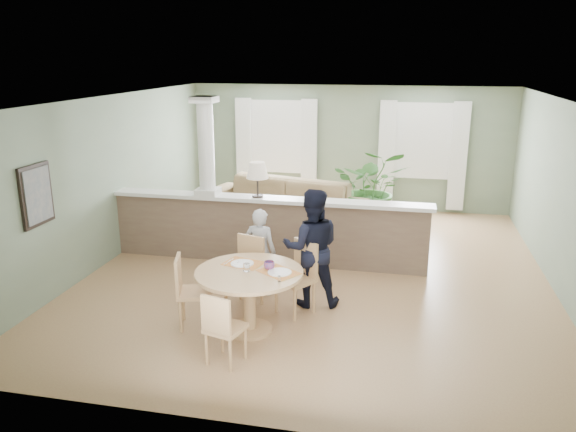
% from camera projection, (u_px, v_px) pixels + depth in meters
% --- Properties ---
extents(ground, '(8.00, 8.00, 0.00)m').
position_uv_depth(ground, '(319.00, 270.00, 9.00)').
color(ground, tan).
rests_on(ground, ground).
extents(room_shell, '(7.02, 8.02, 2.71)m').
position_uv_depth(room_shell, '(325.00, 152.00, 9.09)').
color(room_shell, gray).
rests_on(room_shell, ground).
extents(pony_wall, '(5.32, 0.38, 2.70)m').
position_uv_depth(pony_wall, '(262.00, 221.00, 9.19)').
color(pony_wall, '#76614C').
rests_on(pony_wall, ground).
extents(sofa, '(3.45, 2.04, 0.95)m').
position_uv_depth(sofa, '(281.00, 205.00, 11.03)').
color(sofa, olive).
rests_on(sofa, ground).
extents(houseplant, '(1.46, 1.27, 1.60)m').
position_uv_depth(houseplant, '(372.00, 188.00, 11.02)').
color(houseplant, '#2F5D25').
rests_on(houseplant, ground).
extents(dining_table, '(1.32, 1.32, 0.90)m').
position_uv_depth(dining_table, '(250.00, 283.00, 6.86)').
color(dining_table, tan).
rests_on(dining_table, ground).
extents(chair_far_boy, '(0.55, 0.55, 0.97)m').
position_uv_depth(chair_far_boy, '(247.00, 268.00, 7.63)').
color(chair_far_boy, tan).
rests_on(chair_far_boy, ground).
extents(chair_far_man, '(0.61, 0.61, 0.97)m').
position_uv_depth(chair_far_man, '(299.00, 274.00, 7.44)').
color(chair_far_man, tan).
rests_on(chair_far_man, ground).
extents(chair_near, '(0.48, 0.48, 0.86)m').
position_uv_depth(chair_near, '(222.00, 326.00, 6.14)').
color(chair_near, tan).
rests_on(chair_near, ground).
extents(chair_side, '(0.53, 0.53, 0.93)m').
position_uv_depth(chair_side, '(188.00, 288.00, 7.02)').
color(chair_side, tan).
rests_on(chair_side, ground).
extents(child_person, '(0.48, 0.34, 1.27)m').
position_uv_depth(child_person, '(260.00, 252.00, 7.97)').
color(child_person, '#ABABB0').
rests_on(child_person, ground).
extents(man_person, '(0.90, 0.76, 1.64)m').
position_uv_depth(man_person, '(312.00, 248.00, 7.58)').
color(man_person, black).
rests_on(man_person, ground).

